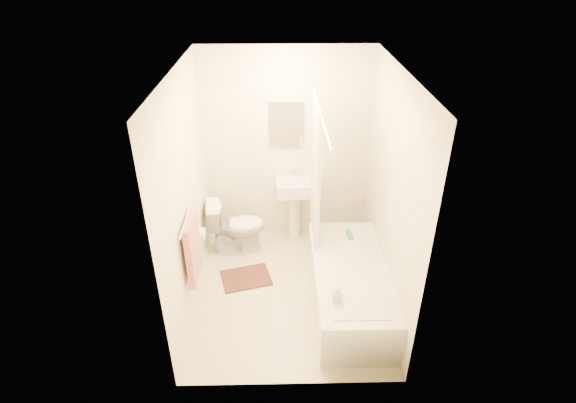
{
  "coord_description": "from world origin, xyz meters",
  "views": [
    {
      "loc": [
        -0.09,
        -3.79,
        3.33
      ],
      "look_at": [
        0.0,
        0.25,
        1.0
      ],
      "focal_mm": 28.0,
      "sensor_mm": 36.0,
      "label": 1
    }
  ],
  "objects_px": {
    "bathtub": "(349,286)",
    "bath_mat": "(246,278)",
    "toilet": "(236,227)",
    "sink": "(295,207)",
    "soap_bottle": "(337,294)"
  },
  "relations": [
    {
      "from": "soap_bottle",
      "to": "bath_mat",
      "type": "bearing_deg",
      "value": 134.57
    },
    {
      "from": "bath_mat",
      "to": "soap_bottle",
      "type": "relative_size",
      "value": 3.0
    },
    {
      "from": "sink",
      "to": "toilet",
      "type": "bearing_deg",
      "value": -163.17
    },
    {
      "from": "bathtub",
      "to": "bath_mat",
      "type": "xyz_separation_m",
      "value": [
        -1.11,
        0.43,
        -0.23
      ]
    },
    {
      "from": "toilet",
      "to": "sink",
      "type": "distance_m",
      "value": 0.78
    },
    {
      "from": "sink",
      "to": "soap_bottle",
      "type": "distance_m",
      "value": 1.79
    },
    {
      "from": "sink",
      "to": "bath_mat",
      "type": "xyz_separation_m",
      "value": [
        -0.58,
        -0.83,
        -0.45
      ]
    },
    {
      "from": "toilet",
      "to": "soap_bottle",
      "type": "relative_size",
      "value": 3.8
    },
    {
      "from": "toilet",
      "to": "bathtub",
      "type": "height_order",
      "value": "toilet"
    },
    {
      "from": "bathtub",
      "to": "bath_mat",
      "type": "bearing_deg",
      "value": 158.89
    },
    {
      "from": "sink",
      "to": "bathtub",
      "type": "height_order",
      "value": "sink"
    },
    {
      "from": "soap_bottle",
      "to": "bathtub",
      "type": "bearing_deg",
      "value": 67.75
    },
    {
      "from": "bathtub",
      "to": "bath_mat",
      "type": "height_order",
      "value": "bathtub"
    },
    {
      "from": "bath_mat",
      "to": "soap_bottle",
      "type": "bearing_deg",
      "value": -45.43
    },
    {
      "from": "toilet",
      "to": "bathtub",
      "type": "relative_size",
      "value": 0.41
    }
  ]
}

